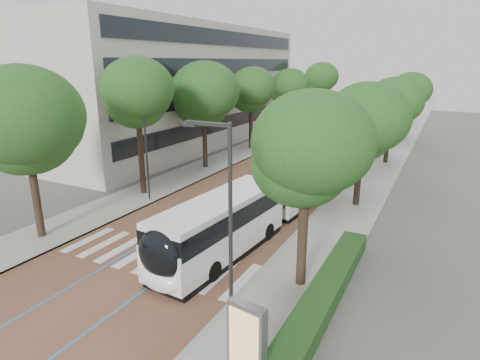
% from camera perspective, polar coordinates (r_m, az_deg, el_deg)
% --- Properties ---
extents(ground, '(160.00, 160.00, 0.00)m').
position_cam_1_polar(ground, '(21.27, -13.82, -11.81)').
color(ground, '#51544C').
rests_on(ground, ground).
extents(road, '(11.00, 140.00, 0.02)m').
position_cam_1_polar(road, '(56.19, 13.91, 5.90)').
color(road, brown).
rests_on(road, ground).
extents(sidewalk_left, '(4.00, 140.00, 0.12)m').
position_cam_1_polar(sidewalk_left, '(58.34, 6.72, 6.70)').
color(sidewalk_left, '#999590').
rests_on(sidewalk_left, ground).
extents(sidewalk_right, '(4.00, 140.00, 0.12)m').
position_cam_1_polar(sidewalk_right, '(54.96, 21.53, 5.05)').
color(sidewalk_right, '#999590').
rests_on(sidewalk_right, ground).
extents(kerb_left, '(0.20, 140.00, 0.14)m').
position_cam_1_polar(kerb_left, '(57.71, 8.49, 6.52)').
color(kerb_left, gray).
rests_on(kerb_left, ground).
extents(kerb_right, '(0.20, 140.00, 0.14)m').
position_cam_1_polar(kerb_right, '(55.18, 19.58, 5.29)').
color(kerb_right, gray).
rests_on(kerb_right, ground).
extents(zebra_crossing, '(10.55, 3.60, 0.01)m').
position_cam_1_polar(zebra_crossing, '(21.80, -11.68, -10.85)').
color(zebra_crossing, silver).
rests_on(zebra_crossing, ground).
extents(lane_line_left, '(0.12, 126.00, 0.01)m').
position_cam_1_polar(lane_line_left, '(56.57, 12.34, 6.09)').
color(lane_line_left, blue).
rests_on(lane_line_left, road).
extents(lane_line_right, '(0.12, 126.00, 0.01)m').
position_cam_1_polar(lane_line_right, '(55.84, 15.51, 5.73)').
color(lane_line_right, blue).
rests_on(lane_line_right, road).
extents(office_building, '(18.11, 40.00, 14.00)m').
position_cam_1_polar(office_building, '(52.88, -10.49, 13.11)').
color(office_building, '#A3A097').
rests_on(office_building, ground).
extents(hedge, '(1.20, 14.00, 0.80)m').
position_cam_1_polar(hedge, '(17.11, 10.95, -17.16)').
color(hedge, '#1B3B14').
rests_on(hedge, sidewalk_right).
extents(streetlight_near, '(1.82, 0.20, 8.00)m').
position_cam_1_polar(streetlight_near, '(13.45, -2.04, -5.81)').
color(streetlight_near, '#2F2F31').
rests_on(streetlight_near, sidewalk_right).
extents(streetlight_far, '(1.82, 0.20, 8.00)m').
position_cam_1_polar(streetlight_far, '(36.69, 17.66, 7.77)').
color(streetlight_far, '#2F2F31').
rests_on(streetlight_far, sidewalk_right).
extents(lamp_post_left, '(0.14, 0.14, 8.00)m').
position_cam_1_polar(lamp_post_left, '(29.42, -13.22, 4.72)').
color(lamp_post_left, '#2F2F31').
rests_on(lamp_post_left, sidewalk_left).
extents(trees_left, '(6.31, 61.00, 9.72)m').
position_cam_1_polar(trees_left, '(42.31, -1.33, 12.14)').
color(trees_left, black).
rests_on(trees_left, ground).
extents(trees_right, '(5.62, 47.19, 8.33)m').
position_cam_1_polar(trees_right, '(36.73, 19.56, 9.12)').
color(trees_right, black).
rests_on(trees_right, ground).
extents(lead_bus, '(4.04, 18.54, 3.20)m').
position_cam_1_polar(lead_bus, '(24.04, 2.48, -3.67)').
color(lead_bus, black).
rests_on(lead_bus, ground).
extents(bus_queued_0, '(3.28, 12.53, 3.20)m').
position_cam_1_polar(bus_queued_0, '(38.56, 12.13, 3.74)').
color(bus_queued_0, white).
rests_on(bus_queued_0, ground).
extents(bus_queued_1, '(2.71, 12.43, 3.20)m').
position_cam_1_polar(bus_queued_1, '(51.09, 15.31, 6.61)').
color(bus_queued_1, white).
rests_on(bus_queued_1, ground).
extents(ad_panel, '(1.35, 0.59, 2.72)m').
position_cam_1_polar(ad_panel, '(13.51, 0.98, -21.84)').
color(ad_panel, '#59595B').
rests_on(ad_panel, sidewalk_right).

